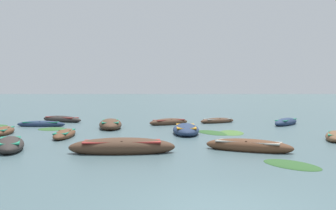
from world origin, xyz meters
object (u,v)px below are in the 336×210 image
rowboat_8 (217,121)px  rowboat_11 (122,147)px  rowboat_13 (62,119)px  rowboat_5 (169,122)px  rowboat_10 (110,124)px  rowboat_3 (335,136)px  rowboat_12 (2,131)px  rowboat_6 (286,122)px  rowboat_9 (248,146)px  rowboat_2 (41,124)px  rowboat_0 (186,130)px  rowboat_4 (65,134)px  rowboat_7 (10,145)px

rowboat_8 → rowboat_11: size_ratio=0.75×
rowboat_8 → rowboat_13: bearing=177.1°
rowboat_5 → rowboat_10: bearing=-142.2°
rowboat_3 → rowboat_5: 12.05m
rowboat_8 → rowboat_12: (-12.62, -8.64, 0.00)m
rowboat_12 → rowboat_6: bearing=22.2°
rowboat_5 → rowboat_13: (-8.71, 2.54, 0.00)m
rowboat_9 → rowboat_12: (-12.69, 5.58, -0.03)m
rowboat_2 → rowboat_13: size_ratio=0.78×
rowboat_10 → rowboat_12: (-5.30, -3.87, -0.08)m
rowboat_0 → rowboat_4: bearing=-162.3°
rowboat_6 → rowboat_13: 17.29m
rowboat_3 → rowboat_11: 10.76m
rowboat_3 → rowboat_5: rowboat_5 is taller
rowboat_6 → rowboat_10: (-12.13, -3.24, 0.04)m
rowboat_8 → rowboat_5: bearing=-152.3°
rowboat_6 → rowboat_11: (-9.62, -13.49, 0.04)m
rowboat_5 → rowboat_11: size_ratio=0.77×
rowboat_5 → rowboat_4: bearing=-122.4°
rowboat_7 → rowboat_10: (2.22, 9.50, 0.05)m
rowboat_6 → rowboat_11: 16.57m
rowboat_5 → rowboat_8: 4.11m
rowboat_2 → rowboat_11: (7.50, -11.23, 0.07)m
rowboat_12 → rowboat_10: bearing=36.2°
rowboat_4 → rowboat_8: 13.16m
rowboat_0 → rowboat_10: rowboat_10 is taller
rowboat_3 → rowboat_2: bearing=159.0°
rowboat_3 → rowboat_11: rowboat_11 is taller
rowboat_7 → rowboat_9: 9.62m
rowboat_10 → rowboat_11: (2.51, -10.24, -0.01)m
rowboat_5 → rowboat_0: bearing=-78.3°
rowboat_9 → rowboat_11: (-4.89, -0.78, 0.04)m
rowboat_2 → rowboat_3: 18.45m
rowboat_2 → rowboat_9: size_ratio=0.92×
rowboat_0 → rowboat_11: rowboat_11 is taller
rowboat_0 → rowboat_5: size_ratio=1.41×
rowboat_12 → rowboat_13: rowboat_13 is taller
rowboat_11 → rowboat_13: bearing=115.7°
rowboat_12 → rowboat_13: 9.28m
rowboat_9 → rowboat_3: bearing=38.3°
rowboat_7 → rowboat_4: bearing=79.1°
rowboat_8 → rowboat_12: size_ratio=0.85×
rowboat_5 → rowboat_10: (-3.69, -2.86, 0.05)m
rowboat_5 → rowboat_13: rowboat_13 is taller
rowboat_0 → rowboat_8: size_ratio=1.43×
rowboat_11 → rowboat_13: rowboat_11 is taller
rowboat_6 → rowboat_12: 18.83m
rowboat_5 → rowboat_12: rowboat_5 is taller
rowboat_12 → rowboat_8: bearing=34.4°
rowboat_8 → rowboat_11: (-4.81, -15.01, 0.07)m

